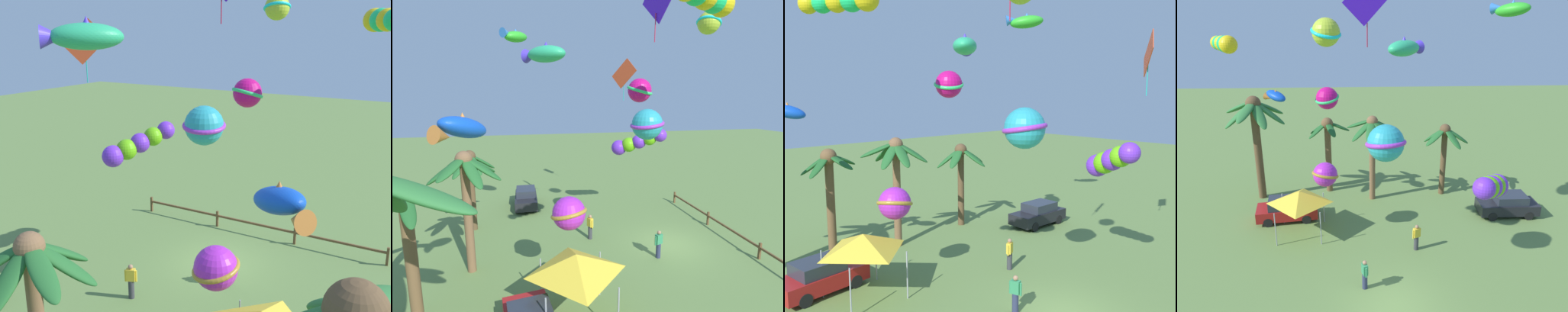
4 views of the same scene
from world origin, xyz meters
TOP-DOWN VIEW (x-y plane):
  - ground_plane at (0.00, 0.00)m, footprint 120.00×120.00m
  - palm_tree_0 at (-8.50, 11.95)m, footprint 4.53×4.95m
  - palm_tree_1 at (-0.35, 11.28)m, footprint 3.78×3.61m
  - palm_tree_2 at (4.92, 11.88)m, footprint 3.46×3.32m
  - palm_tree_3 at (-3.59, 12.89)m, footprint 3.17×3.30m
  - parked_car_0 at (-6.15, 8.49)m, footprint 4.08×2.17m
  - parked_car_1 at (8.60, 8.35)m, footprint 3.92×1.77m
  - spectator_0 at (-1.27, 1.38)m, footprint 0.33×0.53m
  - spectator_1 at (1.79, 4.56)m, footprint 0.51×0.36m
  - festival_tent at (-4.98, 6.70)m, footprint 2.86×2.86m
  - kite_ball_0 at (-3.39, 6.71)m, footprint 2.24×2.24m
  - kite_tube_1 at (-7.21, 3.26)m, footprint 1.71×2.48m
  - kite_fish_2 at (1.23, 7.21)m, footprint 2.52×2.55m
  - kite_fish_3 at (-6.62, 10.19)m, footprint 1.83×1.64m
  - kite_tube_4 at (4.23, 0.65)m, footprint 2.49×3.42m
  - kite_ball_6 at (-2.88, 3.45)m, footprint 1.58×1.58m
  - kite_ball_7 at (-2.60, 0.12)m, footprint 1.53×1.52m
  - kite_diamond_8 at (-1.07, 2.00)m, footprint 1.97×0.59m
  - kite_ball_9 at (-0.27, 1.88)m, footprint 2.44×2.44m
  - kite_fish_10 at (7.39, 8.72)m, footprint 2.27×2.22m

SIDE VIEW (x-z plane):
  - ground_plane at x=0.00m, z-range 0.00..0.00m
  - parked_car_0 at x=-6.15m, z-range 0.00..1.51m
  - parked_car_1 at x=8.60m, z-range 0.00..1.51m
  - spectator_0 at x=-1.27m, z-range 0.02..1.61m
  - spectator_1 at x=1.79m, z-range 0.02..1.61m
  - festival_tent at x=-4.98m, z-range 1.04..3.89m
  - kite_ball_0 at x=-3.39m, z-range 3.18..4.62m
  - palm_tree_2 at x=4.92m, z-range 1.28..6.73m
  - palm_tree_3 at x=-3.59m, z-range 1.25..7.03m
  - palm_tree_1 at x=-0.35m, z-range 1.65..7.92m
  - kite_tube_4 at x=4.23m, z-range 4.70..6.70m
  - palm_tree_0 at x=-8.50m, z-range 1.98..9.59m
  - kite_ball_9 at x=-0.27m, z-range 6.51..8.19m
  - kite_fish_3 at x=-6.62m, z-range 7.46..8.38m
  - kite_ball_6 at x=-2.88m, z-range 8.55..9.59m
  - kite_fish_2 at x=1.23m, z-range 10.50..11.57m
  - kite_tube_1 at x=-7.21m, z-range 11.14..11.88m
  - kite_ball_7 at x=-2.60m, z-range 11.57..12.57m
  - kite_fish_10 at x=7.39m, z-range 12.52..13.56m
  - kite_diamond_8 at x=-1.07m, z-range 11.80..14.64m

